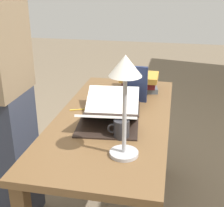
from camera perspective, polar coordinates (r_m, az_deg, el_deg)
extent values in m
cube|color=brown|center=(1.75, 0.23, -2.78)|extent=(1.35, 0.62, 0.03)
cube|color=brown|center=(2.51, -2.86, -4.07)|extent=(0.06, 0.06, 0.70)
cube|color=brown|center=(2.45, 9.13, -5.09)|extent=(0.06, 0.06, 0.70)
cube|color=black|center=(1.72, -0.27, -2.28)|extent=(0.05, 0.31, 0.02)
cube|color=black|center=(1.84, 0.16, -0.73)|extent=(0.27, 0.34, 0.01)
cube|color=black|center=(1.60, -0.76, -4.45)|extent=(0.27, 0.34, 0.01)
cube|color=white|center=(1.81, 0.11, 0.53)|extent=(0.24, 0.32, 0.11)
cube|color=white|center=(1.59, -0.70, -2.53)|extent=(0.24, 0.32, 0.11)
cube|color=slate|center=(2.14, 4.97, 2.88)|extent=(0.20, 0.27, 0.03)
cube|color=maroon|center=(2.13, 5.00, 3.85)|extent=(0.17, 0.22, 0.04)
cube|color=#BC8933|center=(2.12, 5.04, 4.87)|extent=(0.20, 0.25, 0.04)
cube|color=#1E284C|center=(1.91, 4.33, 3.56)|extent=(0.03, 0.14, 0.22)
cylinder|color=#ADADB2|center=(1.37, 2.19, -9.08)|extent=(0.13, 0.13, 0.02)
cylinder|color=#ADADB2|center=(1.29, 2.30, -2.24)|extent=(0.02, 0.02, 0.34)
cone|color=silver|center=(1.22, 2.46, 6.97)|extent=(0.13, 0.13, 0.08)
cylinder|color=#28282D|center=(1.50, 1.75, -4.65)|extent=(0.08, 0.08, 0.09)
torus|color=#28282D|center=(1.50, 0.09, -4.59)|extent=(0.02, 0.05, 0.05)
cylinder|color=gold|center=(1.83, -5.41, -1.06)|extent=(0.06, 0.14, 0.01)
cube|color=#2D3342|center=(2.01, -17.42, -9.81)|extent=(0.31, 0.20, 0.86)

